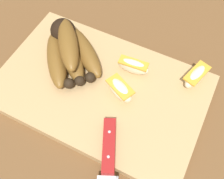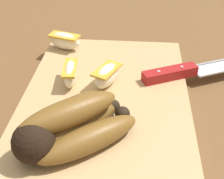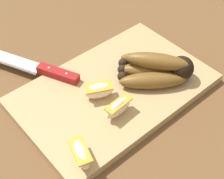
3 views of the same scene
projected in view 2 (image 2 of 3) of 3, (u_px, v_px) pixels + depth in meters
name	position (u px, v px, depth m)	size (l,w,h in m)	color
ground_plane	(111.00, 107.00, 0.53)	(6.00, 6.00, 0.00)	brown
cutting_board	(105.00, 105.00, 0.52)	(0.42, 0.27, 0.02)	tan
banana_bunch	(69.00, 126.00, 0.42)	(0.17, 0.17, 0.07)	black
chefs_knife	(194.00, 70.00, 0.57)	(0.14, 0.27, 0.02)	silver
apple_wedge_near	(107.00, 75.00, 0.53)	(0.07, 0.05, 0.04)	#F4E5C1
apple_wedge_middle	(70.00, 73.00, 0.54)	(0.07, 0.03, 0.04)	#F4E5C1
apple_wedge_far	(65.00, 41.00, 0.64)	(0.04, 0.07, 0.03)	#F4E5C1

